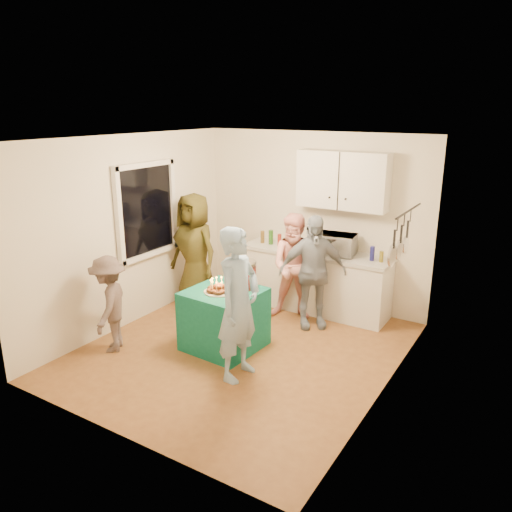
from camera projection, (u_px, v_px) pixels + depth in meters
The scene contains 19 objects.
floor at pixel (241, 350), 6.26m from camera, with size 4.00×4.00×0.00m, color brown.
ceiling at pixel (239, 138), 5.51m from camera, with size 4.00×4.00×0.00m, color white.
back_wall at pixel (313, 220), 7.52m from camera, with size 3.60×3.60×0.00m, color silver.
left_wall at pixel (130, 232), 6.79m from camera, with size 4.00×4.00×0.00m, color silver.
right_wall at pixel (391, 278), 4.99m from camera, with size 4.00×4.00×0.00m, color silver.
window_night at pixel (146, 210), 6.95m from camera, with size 0.04×1.00×1.20m, color black.
counter at pixel (315, 282), 7.43m from camera, with size 2.20×0.58×0.86m, color white.
countertop at pixel (316, 253), 7.29m from camera, with size 2.24×0.62×0.05m, color beige.
upper_cabinet at pixel (343, 180), 6.96m from camera, with size 1.30×0.30×0.80m, color white.
pot_rack at pixel (405, 233), 5.51m from camera, with size 0.12×1.00×0.60m, color black.
microwave at pixel (336, 244), 7.09m from camera, with size 0.54×0.36×0.30m, color white.
party_table at pixel (224, 319), 6.26m from camera, with size 0.85×0.85×0.76m, color #0F6650.
donut_cake at pixel (219, 285), 6.08m from camera, with size 0.38×0.38×0.18m, color #381C0C, non-canonical shape.
punch_jar at pixel (247, 275), 6.18m from camera, with size 0.22×0.22×0.34m, color red.
man_birthday at pixel (238, 304), 5.44m from camera, with size 0.63×0.42×1.73m, color #92B3D4.
woman_back_left at pixel (195, 251), 7.42m from camera, with size 0.85×0.56×1.74m, color brown.
woman_back_center at pixel (296, 267), 7.04m from camera, with size 0.74×0.58×1.53m, color pink.
woman_back_right at pixel (312, 272), 6.75m from camera, with size 0.92×0.38×1.58m, color #101F38.
child_near_left at pixel (110, 304), 6.13m from camera, with size 0.79×0.45×1.22m, color #4E3F3E.
Camera 1 is at (3.11, -4.72, 2.95)m, focal length 35.00 mm.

